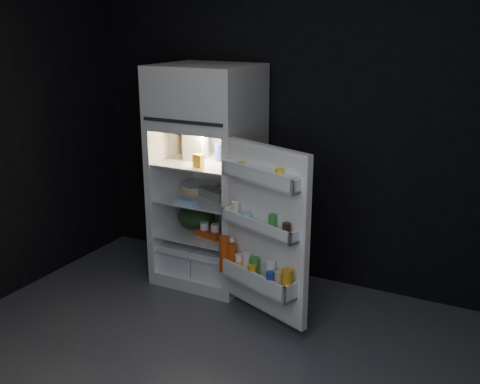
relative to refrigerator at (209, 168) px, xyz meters
The scene contains 17 objects.
floor 1.79m from the refrigerator, 60.46° to the right, with size 4.00×3.40×0.00m, color #4E4E53.
wall_back 0.93m from the refrigerator, 26.88° to the left, with size 4.00×0.00×2.70m, color black.
refrigerator is the anchor object (origin of this frame).
fridge_door 0.93m from the refrigerator, 35.23° to the right, with size 0.74×0.44×1.22m.
milk_jug 0.22m from the refrigerator, 156.26° to the right, with size 0.16×0.16×0.24m, color white.
mayo_jar 0.18m from the refrigerator, ahead, with size 0.11×0.11×0.14m, color #1F32AB.
jam_jar 0.25m from the refrigerator, ahead, with size 0.10×0.10×0.13m, color black.
amber_bottle 0.34m from the refrigerator, 161.21° to the left, with size 0.09×0.09×0.22m, color gold.
small_carton 0.28m from the refrigerator, 77.15° to the right, with size 0.07×0.06×0.10m, color orange.
egg_carton 0.21m from the refrigerator, 40.19° to the right, with size 0.28×0.11×0.07m, color gray.
pie 0.27m from the refrigerator, 150.96° to the left, with size 0.31×0.31×0.04m, color tan.
flat_package 0.36m from the refrigerator, 98.23° to the right, with size 0.17×0.09×0.04m, color #8DBADA.
wrapped_pkg 0.27m from the refrigerator, 32.23° to the left, with size 0.13×0.11×0.05m, color #F4DFC8.
produce_bag 0.45m from the refrigerator, 167.24° to the right, with size 0.32×0.27×0.20m, color #193815.
yogurt_tray 0.53m from the refrigerator, 57.15° to the right, with size 0.23×0.12×0.05m, color #BA400F.
small_can_red 0.51m from the refrigerator, 50.01° to the left, with size 0.07×0.07×0.09m, color #BA400F.
small_can_silver 0.53m from the refrigerator, 16.16° to the left, with size 0.07×0.07×0.09m, color silver.
Camera 1 is at (1.50, -2.48, 2.10)m, focal length 42.00 mm.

